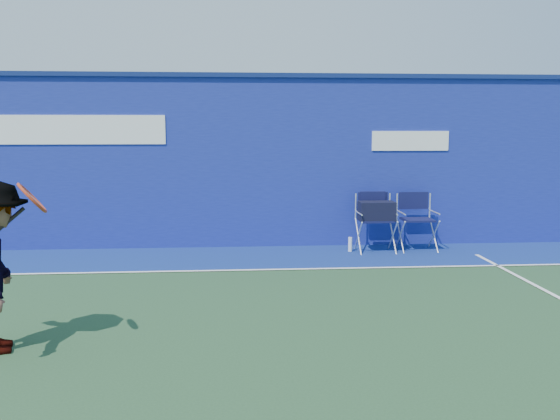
{
  "coord_description": "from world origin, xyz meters",
  "views": [
    {
      "loc": [
        0.46,
        -5.5,
        2.12
      ],
      "look_at": [
        1.07,
        2.6,
        1.0
      ],
      "focal_mm": 38.0,
      "sensor_mm": 36.0,
      "label": 1
    }
  ],
  "objects": [
    {
      "name": "ground",
      "position": [
        0.0,
        0.0,
        0.0
      ],
      "size": [
        80.0,
        80.0,
        0.0
      ],
      "primitive_type": "plane",
      "color": "#254527",
      "rests_on": "ground"
    },
    {
      "name": "stadium_wall",
      "position": [
        -0.0,
        5.2,
        1.55
      ],
      "size": [
        24.0,
        0.5,
        3.08
      ],
      "color": "navy",
      "rests_on": "ground"
    },
    {
      "name": "out_of_bounds_strip",
      "position": [
        0.0,
        4.1,
        0.0
      ],
      "size": [
        24.0,
        1.8,
        0.01
      ],
      "primitive_type": "cube",
      "color": "navy",
      "rests_on": "ground"
    },
    {
      "name": "court_lines",
      "position": [
        0.0,
        0.6,
        0.01
      ],
      "size": [
        24.0,
        12.0,
        0.01
      ],
      "color": "white",
      "rests_on": "out_of_bounds_strip"
    },
    {
      "name": "directors_chair_left",
      "position": [
        2.87,
        4.43,
        0.44
      ],
      "size": [
        0.61,
        0.56,
        1.02
      ],
      "color": "silver",
      "rests_on": "ground"
    },
    {
      "name": "directors_chair_right",
      "position": [
        3.62,
        4.5,
        0.31
      ],
      "size": [
        0.6,
        0.54,
        1.0
      ],
      "color": "silver",
      "rests_on": "ground"
    },
    {
      "name": "water_bottle",
      "position": [
        2.43,
        4.45,
        0.13
      ],
      "size": [
        0.07,
        0.07,
        0.26
      ],
      "primitive_type": "cylinder",
      "color": "white",
      "rests_on": "ground"
    }
  ]
}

